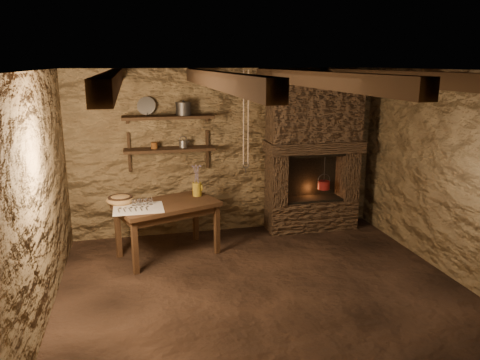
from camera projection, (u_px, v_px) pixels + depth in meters
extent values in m
plane|color=black|center=(263.00, 289.00, 5.26)|extent=(4.50, 4.50, 0.00)
cube|color=#4B3923|center=(227.00, 152.00, 6.86)|extent=(4.50, 0.04, 2.40)
cube|color=#4B3923|center=(348.00, 262.00, 3.08)|extent=(4.50, 0.04, 2.40)
cube|color=#4B3923|center=(39.00, 200.00, 4.48)|extent=(0.04, 4.00, 2.40)
cube|color=#4B3923|center=(450.00, 175.00, 5.46)|extent=(0.04, 4.00, 2.40)
cube|color=black|center=(266.00, 70.00, 4.67)|extent=(4.50, 4.00, 0.04)
cube|color=black|center=(112.00, 81.00, 4.37)|extent=(0.14, 3.95, 0.16)
cube|color=black|center=(217.00, 80.00, 4.59)|extent=(0.14, 3.95, 0.16)
cube|color=black|center=(313.00, 79.00, 4.81)|extent=(0.14, 3.95, 0.16)
cube|color=black|center=(400.00, 78.00, 5.02)|extent=(0.14, 3.95, 0.16)
cube|color=black|center=(170.00, 149.00, 6.50)|extent=(1.25, 0.30, 0.04)
cube|color=black|center=(168.00, 117.00, 6.39)|extent=(1.25, 0.30, 0.04)
cube|color=#3B2A1D|center=(311.00, 214.00, 7.15)|extent=(1.35, 0.45, 0.45)
cube|color=#3B2A1D|center=(276.00, 178.00, 6.88)|extent=(0.23, 0.45, 0.75)
cube|color=#3B2A1D|center=(347.00, 174.00, 7.12)|extent=(0.23, 0.45, 0.75)
cube|color=#3B2A1D|center=(314.00, 146.00, 6.86)|extent=(1.43, 0.51, 0.16)
cube|color=#3B2A1D|center=(315.00, 108.00, 6.75)|extent=(1.35, 0.45, 0.94)
cube|color=black|center=(307.00, 173.00, 7.18)|extent=(0.90, 0.06, 0.75)
cube|color=#301D10|center=(167.00, 205.00, 6.02)|extent=(1.43, 1.11, 0.05)
cube|color=#301D10|center=(167.00, 211.00, 6.04)|extent=(1.29, 0.98, 0.09)
cube|color=silver|center=(138.00, 208.00, 5.78)|extent=(0.61, 0.50, 0.01)
cylinder|color=olive|center=(197.00, 189.00, 6.31)|extent=(0.12, 0.12, 0.19)
torus|color=olive|center=(202.00, 188.00, 6.32)|extent=(0.02, 0.10, 0.10)
ellipsoid|color=olive|center=(120.00, 200.00, 5.99)|extent=(0.37, 0.37, 0.13)
cylinder|color=#322F2C|center=(184.00, 109.00, 6.41)|extent=(0.22, 0.22, 0.16)
cylinder|color=gray|center=(146.00, 106.00, 6.38)|extent=(0.27, 0.18, 0.25)
cylinder|color=#502910|center=(154.00, 146.00, 6.44)|extent=(0.10, 0.10, 0.09)
cylinder|color=maroon|center=(324.00, 185.00, 7.03)|extent=(0.20, 0.20, 0.13)
torus|color=#322F2C|center=(324.00, 180.00, 7.01)|extent=(0.20, 0.01, 0.20)
cylinder|color=#322F2C|center=(325.00, 168.00, 6.97)|extent=(0.01, 0.01, 0.44)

